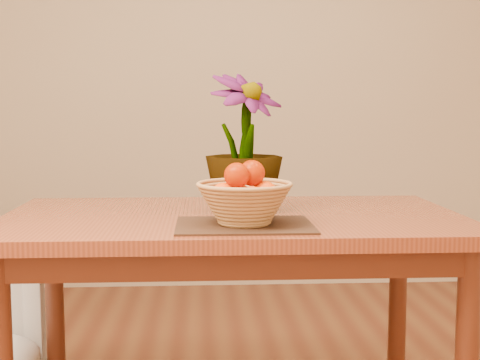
{
  "coord_description": "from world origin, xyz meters",
  "views": [
    {
      "loc": [
        -0.09,
        -1.73,
        1.08
      ],
      "look_at": [
        0.01,
        0.11,
        0.88
      ],
      "focal_mm": 50.0,
      "sensor_mm": 36.0,
      "label": 1
    }
  ],
  "objects": [
    {
      "name": "table",
      "position": [
        0.0,
        0.3,
        0.66
      ],
      "size": [
        1.4,
        0.8,
        0.75
      ],
      "color": "maroon",
      "rests_on": "floor"
    },
    {
      "name": "potted_plant",
      "position": [
        0.04,
        0.35,
        0.97
      ],
      "size": [
        0.34,
        0.34,
        0.43
      ],
      "primitive_type": "imported",
      "rotation": [
        0.0,
        0.0,
        0.67
      ],
      "color": "#1F4814",
      "rests_on": "table"
    },
    {
      "name": "wicker_basket",
      "position": [
        0.02,
        0.09,
        0.81
      ],
      "size": [
        0.27,
        0.27,
        0.11
      ],
      "color": "#AD8348",
      "rests_on": "placemat"
    },
    {
      "name": "orange_pile",
      "position": [
        0.02,
        0.09,
        0.86
      ],
      "size": [
        0.19,
        0.18,
        0.13
      ],
      "rotation": [
        0.0,
        0.0,
        -0.31
      ],
      "color": "#FE3004",
      "rests_on": "wicker_basket"
    },
    {
      "name": "placemat",
      "position": [
        0.02,
        0.09,
        0.75
      ],
      "size": [
        0.38,
        0.28,
        0.01
      ],
      "primitive_type": "cube",
      "rotation": [
        0.0,
        0.0,
        -0.0
      ],
      "color": "#331E12",
      "rests_on": "table"
    },
    {
      "name": "wall_back",
      "position": [
        0.0,
        2.25,
        1.35
      ],
      "size": [
        4.0,
        0.02,
        2.7
      ],
      "primitive_type": "cube",
      "color": "beige",
      "rests_on": "floor"
    }
  ]
}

